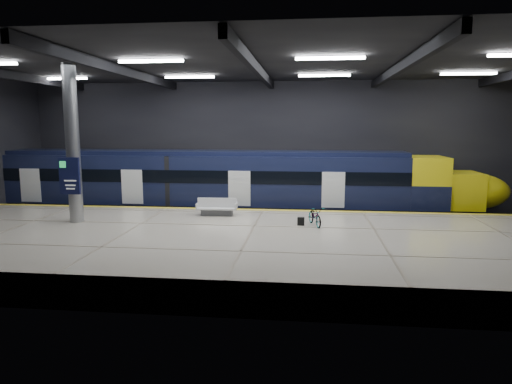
# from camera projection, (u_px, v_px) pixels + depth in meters

# --- Properties ---
(ground) EXTENTS (30.00, 30.00, 0.00)m
(ground) POSITION_uv_depth(u_px,v_px,m) (257.00, 245.00, 20.66)
(ground) COLOR black
(ground) RESTS_ON ground
(room_shell) EXTENTS (30.10, 16.10, 8.05)m
(room_shell) POSITION_uv_depth(u_px,v_px,m) (257.00, 117.00, 19.84)
(room_shell) COLOR black
(room_shell) RESTS_ON ground
(platform) EXTENTS (30.00, 11.00, 1.10)m
(platform) POSITION_uv_depth(u_px,v_px,m) (250.00, 247.00, 18.12)
(platform) COLOR beige
(platform) RESTS_ON ground
(safety_strip) EXTENTS (30.00, 0.40, 0.01)m
(safety_strip) POSITION_uv_depth(u_px,v_px,m) (263.00, 210.00, 23.20)
(safety_strip) COLOR gold
(safety_strip) RESTS_ON platform
(rails) EXTENTS (30.00, 1.52, 0.16)m
(rails) POSITION_uv_depth(u_px,v_px,m) (268.00, 219.00, 26.06)
(rails) COLOR gray
(rails) RESTS_ON ground
(train) EXTENTS (29.40, 2.84, 3.79)m
(train) POSITION_uv_depth(u_px,v_px,m) (222.00, 184.00, 26.06)
(train) COLOR black
(train) RESTS_ON ground
(bench) EXTENTS (1.94, 0.87, 0.84)m
(bench) POSITION_uv_depth(u_px,v_px,m) (217.00, 209.00, 21.77)
(bench) COLOR #595B60
(bench) RESTS_ON platform
(bicycle) EXTENTS (0.99, 1.67, 0.83)m
(bicycle) POSITION_uv_depth(u_px,v_px,m) (315.00, 216.00, 19.51)
(bicycle) COLOR #99999E
(bicycle) RESTS_ON platform
(pannier_bag) EXTENTS (0.30, 0.19, 0.35)m
(pannier_bag) POSITION_uv_depth(u_px,v_px,m) (301.00, 221.00, 19.61)
(pannier_bag) COLOR black
(pannier_bag) RESTS_ON platform
(info_column) EXTENTS (0.90, 0.78, 6.90)m
(info_column) POSITION_uv_depth(u_px,v_px,m) (72.00, 146.00, 19.89)
(info_column) COLOR #9EA0A5
(info_column) RESTS_ON platform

